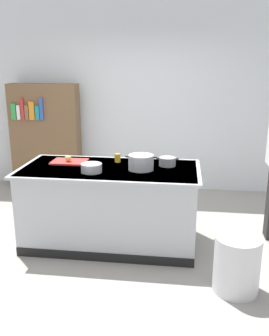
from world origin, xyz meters
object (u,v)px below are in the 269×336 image
(onion, at_px, (68,158))
(juice_cup, at_px, (118,158))
(sauce_pan, at_px, (167,162))
(trash_bin, at_px, (237,264))
(mixing_bowl, at_px, (91,168))
(bookshelf, at_px, (46,137))
(stock_pot, at_px, (141,162))

(onion, height_order, juice_cup, juice_cup)
(sauce_pan, bearing_deg, onion, -177.86)
(juice_cup, height_order, trash_bin, juice_cup)
(onion, relative_size, sauce_pan, 0.30)
(mixing_bowl, bearing_deg, trash_bin, -22.10)
(bookshelf, bearing_deg, stock_pot, -46.10)
(onion, xyz_separation_m, stock_pot, (0.86, -0.15, 0.02))
(stock_pot, xyz_separation_m, trash_bin, (0.96, -0.76, -0.72))
(sauce_pan, relative_size, juice_cup, 2.53)
(bookshelf, bearing_deg, mixing_bowl, -57.86)
(sauce_pan, bearing_deg, stock_pot, -144.90)
(stock_pot, distance_m, trash_bin, 1.42)
(sauce_pan, relative_size, mixing_bowl, 1.14)
(trash_bin, relative_size, bookshelf, 0.31)
(stock_pot, bearing_deg, juice_cup, 137.45)
(onion, distance_m, mixing_bowl, 0.47)
(bookshelf, bearing_deg, juice_cup, -46.79)
(stock_pot, height_order, mixing_bowl, stock_pot)
(onion, distance_m, stock_pot, 0.87)
(stock_pot, xyz_separation_m, juice_cup, (-0.31, 0.28, -0.03))
(juice_cup, relative_size, bookshelf, 0.06)
(trash_bin, bearing_deg, stock_pot, 141.66)
(onion, distance_m, bookshelf, 1.90)
(sauce_pan, xyz_separation_m, bookshelf, (-2.03, 1.63, -0.10))
(stock_pot, bearing_deg, sauce_pan, 35.10)
(sauce_pan, relative_size, bookshelf, 0.15)
(sauce_pan, xyz_separation_m, mixing_bowl, (-0.78, -0.36, -0.00))
(sauce_pan, height_order, juice_cup, juice_cup)
(onion, relative_size, juice_cup, 0.75)
(trash_bin, bearing_deg, juice_cup, 140.60)
(sauce_pan, height_order, trash_bin, sauce_pan)
(sauce_pan, distance_m, bookshelf, 2.61)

